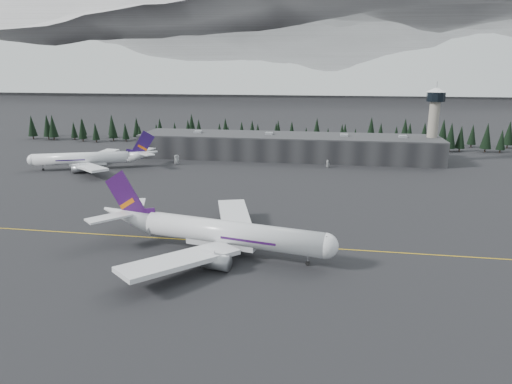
% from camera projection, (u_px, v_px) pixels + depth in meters
% --- Properties ---
extents(ground, '(1400.00, 1400.00, 0.00)m').
position_uv_depth(ground, '(245.00, 241.00, 130.31)').
color(ground, black).
rests_on(ground, ground).
extents(taxiline, '(400.00, 0.40, 0.02)m').
position_uv_depth(taxiline, '(243.00, 243.00, 128.40)').
color(taxiline, gold).
rests_on(taxiline, ground).
extents(terminal, '(160.00, 30.00, 12.60)m').
position_uv_depth(terminal, '(287.00, 146.00, 247.58)').
color(terminal, black).
rests_on(terminal, ground).
extents(control_tower, '(10.00, 10.00, 37.70)m').
position_uv_depth(control_tower, '(434.00, 116.00, 234.17)').
color(control_tower, gray).
rests_on(control_tower, ground).
extents(treeline, '(360.00, 20.00, 15.00)m').
position_uv_depth(treeline, '(293.00, 135.00, 282.47)').
color(treeline, black).
rests_on(treeline, ground).
extents(mountain_ridge, '(4400.00, 900.00, 420.00)m').
position_uv_depth(mountain_ridge, '(323.00, 88.00, 1081.84)').
color(mountain_ridge, white).
rests_on(mountain_ridge, ground).
extents(jet_main, '(68.07, 62.26, 20.20)m').
position_uv_depth(jet_main, '(212.00, 231.00, 121.34)').
color(jet_main, silver).
rests_on(jet_main, ground).
extents(jet_parked, '(59.43, 53.21, 18.06)m').
position_uv_depth(jet_parked, '(94.00, 158.00, 221.56)').
color(jet_parked, silver).
rests_on(jet_parked, ground).
extents(gse_vehicle_a, '(4.35, 5.37, 1.36)m').
position_uv_depth(gse_vehicle_a, '(177.00, 163.00, 232.42)').
color(gse_vehicle_a, silver).
rests_on(gse_vehicle_a, ground).
extents(gse_vehicle_b, '(4.08, 2.94, 1.29)m').
position_uv_depth(gse_vehicle_b, '(328.00, 166.00, 225.16)').
color(gse_vehicle_b, silver).
rests_on(gse_vehicle_b, ground).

